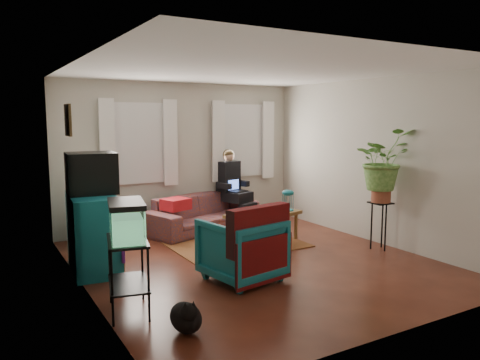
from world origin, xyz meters
TOP-DOWN VIEW (x-y plane):
  - floor at (0.00, 0.00)m, footprint 4.50×5.00m
  - ceiling at (0.00, 0.00)m, footprint 4.50×5.00m
  - wall_back at (0.00, 2.50)m, footprint 4.50×0.01m
  - wall_front at (0.00, -2.50)m, footprint 4.50×0.01m
  - wall_left at (-2.25, 0.00)m, footprint 0.01×5.00m
  - wall_right at (2.25, 0.00)m, footprint 0.01×5.00m
  - window_left at (-0.80, 2.48)m, footprint 1.08×0.04m
  - window_right at (1.25, 2.48)m, footprint 1.08×0.04m
  - curtains_left at (-0.80, 2.40)m, footprint 1.36×0.06m
  - curtains_right at (1.25, 2.40)m, footprint 1.36×0.06m
  - picture_frame at (-2.21, 0.85)m, footprint 0.04×0.32m
  - area_rug at (0.23, 0.99)m, footprint 2.00×1.60m
  - sofa at (0.19, 2.05)m, footprint 2.29×1.45m
  - seated_person at (0.93, 2.29)m, footprint 0.71×0.79m
  - side_table at (-1.65, 2.06)m, footprint 0.50×0.50m
  - table_lamp at (-1.65, 2.06)m, footprint 0.37×0.37m
  - dresser at (-1.99, 0.78)m, footprint 0.65×1.16m
  - crt_tv at (-1.96, 0.89)m, footprint 0.66×0.61m
  - aquarium_stand at (-2.00, -0.78)m, footprint 0.52×0.75m
  - aquarium at (-2.00, -0.78)m, footprint 0.47×0.68m
  - black_cat at (-1.69, -1.51)m, footprint 0.36×0.47m
  - armchair at (-0.51, -0.52)m, footprint 0.96×0.91m
  - serape_throw at (-0.45, -0.85)m, footprint 0.88×0.34m
  - coffee_table at (0.66, 0.80)m, footprint 1.31×0.93m
  - cup_a at (0.43, 0.63)m, footprint 0.16×0.16m
  - cup_b at (0.76, 0.63)m, footprint 0.13×0.13m
  - bowl at (0.95, 0.99)m, footprint 0.28×0.28m
  - snack_tray at (0.31, 0.87)m, footprint 0.45×0.45m
  - birdcage at (1.10, 0.75)m, footprint 0.24×0.24m
  - plant_stand at (1.98, -0.40)m, footprint 0.33×0.33m
  - potted_plant at (1.98, -0.40)m, footprint 0.87×0.77m

SIDE VIEW (x-z plane):
  - floor at x=0.00m, z-range -0.01..0.01m
  - area_rug at x=0.23m, z-range 0.00..0.01m
  - black_cat at x=-1.69m, z-range 0.00..0.36m
  - coffee_table at x=0.66m, z-range 0.00..0.49m
  - side_table at x=-1.65m, z-range 0.00..0.69m
  - plant_stand at x=1.98m, z-range 0.00..0.73m
  - aquarium_stand at x=-2.00m, z-range 0.00..0.76m
  - sofa at x=0.19m, z-range 0.00..0.84m
  - armchair at x=-0.51m, z-range 0.00..0.86m
  - dresser at x=-1.99m, z-range 0.00..1.00m
  - snack_tray at x=0.31m, z-range 0.49..0.53m
  - bowl at x=0.95m, z-range 0.49..0.55m
  - cup_b at x=0.76m, z-range 0.49..0.59m
  - cup_a at x=0.43m, z-range 0.49..0.60m
  - serape_throw at x=-0.45m, z-range 0.25..0.96m
  - seated_person at x=0.93m, z-range 0.00..1.27m
  - birdcage at x=1.10m, z-range 0.49..0.83m
  - aquarium at x=-2.00m, z-range 0.76..1.16m
  - table_lamp at x=-1.65m, z-range 0.67..1.31m
  - potted_plant at x=1.98m, z-range 0.77..1.68m
  - crt_tv at x=-1.96m, z-range 1.00..1.53m
  - wall_back at x=0.00m, z-range 0.00..2.60m
  - wall_front at x=0.00m, z-range 0.00..2.60m
  - wall_left at x=-2.25m, z-range 0.00..2.60m
  - wall_right at x=2.25m, z-range 0.00..2.60m
  - curtains_left at x=-0.80m, z-range 0.80..2.30m
  - curtains_right at x=1.25m, z-range 0.80..2.30m
  - window_left at x=-0.80m, z-range 0.86..2.24m
  - window_right at x=1.25m, z-range 0.86..2.24m
  - picture_frame at x=-2.21m, z-range 1.75..2.15m
  - ceiling at x=0.00m, z-range 2.60..2.60m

